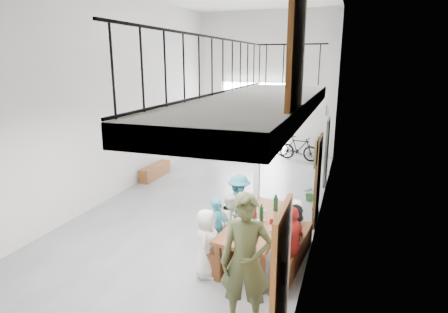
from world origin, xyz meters
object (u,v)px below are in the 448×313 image
at_px(bench_inner, 233,241).
at_px(tasting_table, 261,225).
at_px(oak_barrel, 205,141).
at_px(host_standing, 246,262).
at_px(serving_counter, 235,138).
at_px(bicycle_near, 269,145).
at_px(side_bench, 155,171).

bearing_deg(bench_inner, tasting_table, -5.88).
xyz_separation_m(oak_barrel, host_standing, (4.44, -9.55, 0.54)).
distance_m(bench_inner, serving_counter, 8.42).
bearing_deg(bench_inner, bicycle_near, 99.76).
height_order(bench_inner, host_standing, host_standing).
bearing_deg(bicycle_near, side_bench, 142.63).
relative_size(host_standing, bicycle_near, 1.28).
height_order(tasting_table, bench_inner, tasting_table).
xyz_separation_m(bench_inner, host_standing, (0.78, -1.89, 0.74)).
distance_m(bench_inner, host_standing, 2.18).
bearing_deg(host_standing, side_bench, 119.75).
xyz_separation_m(tasting_table, host_standing, (0.21, -1.80, 0.27)).
distance_m(bench_inner, oak_barrel, 8.49).
height_order(tasting_table, host_standing, host_standing).
relative_size(tasting_table, bench_inner, 1.16).
relative_size(side_bench, bicycle_near, 0.95).
height_order(side_bench, bicycle_near, bicycle_near).
relative_size(side_bench, host_standing, 0.75).
height_order(bench_inner, bicycle_near, bicycle_near).
xyz_separation_m(side_bench, bicycle_near, (2.83, 4.07, 0.20)).
distance_m(tasting_table, oak_barrel, 8.83).
distance_m(bench_inner, bicycle_near, 7.95).
xyz_separation_m(host_standing, bicycle_near, (-1.78, 9.77, -0.58)).
distance_m(oak_barrel, host_standing, 10.55).
bearing_deg(bench_inner, side_bench, 137.64).
bearing_deg(oak_barrel, side_bench, -92.55).
height_order(serving_counter, host_standing, host_standing).
height_order(tasting_table, side_bench, tasting_table).
bearing_deg(side_bench, host_standing, -51.04).
relative_size(tasting_table, side_bench, 1.63).
bearing_deg(oak_barrel, host_standing, -65.06).
relative_size(bench_inner, side_bench, 1.40).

